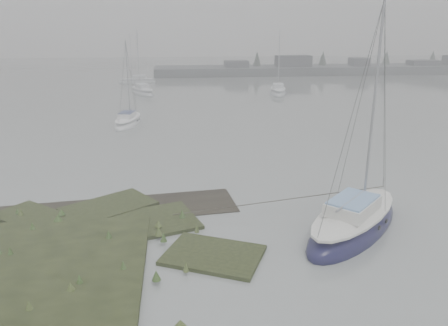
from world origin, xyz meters
TOP-DOWN VIEW (x-y plane):
  - ground at (0.00, 30.00)m, footprint 160.00×160.00m
  - far_shoreline at (26.84, 61.90)m, footprint 60.00×8.00m
  - sailboat_main at (6.53, 0.99)m, footprint 6.68×6.65m
  - sailboat_white at (-4.81, 22.91)m, footprint 2.77×5.63m
  - sailboat_far_a at (-4.75, 40.96)m, footprint 4.22×6.20m
  - sailboat_far_b at (12.26, 39.17)m, footprint 3.08×6.21m
  - sailboat_far_c at (-6.18, 51.88)m, footprint 5.55×2.17m

SIDE VIEW (x-z plane):
  - ground at x=0.00m, z-range 0.00..0.00m
  - sailboat_white at x=-4.81m, z-range -3.57..4.04m
  - sailboat_far_c at x=-6.18m, z-range -3.60..4.07m
  - sailboat_far_a at x=-4.75m, z-range -3.92..4.44m
  - sailboat_far_b at x=12.26m, z-range -3.94..4.46m
  - sailboat_main at x=6.53m, z-range -4.70..5.32m
  - far_shoreline at x=26.84m, z-range -1.22..2.93m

